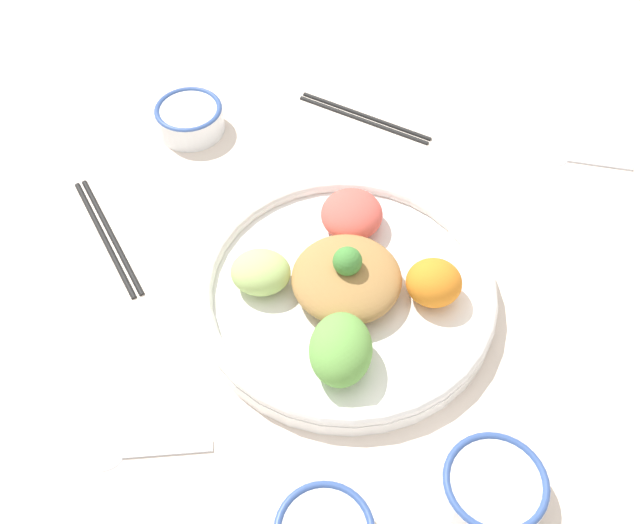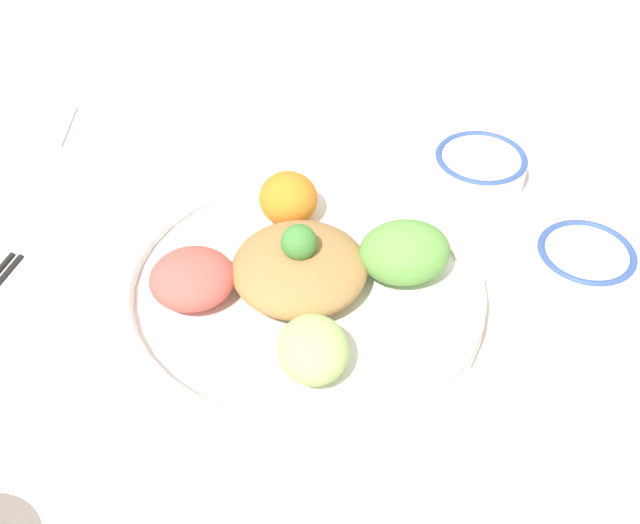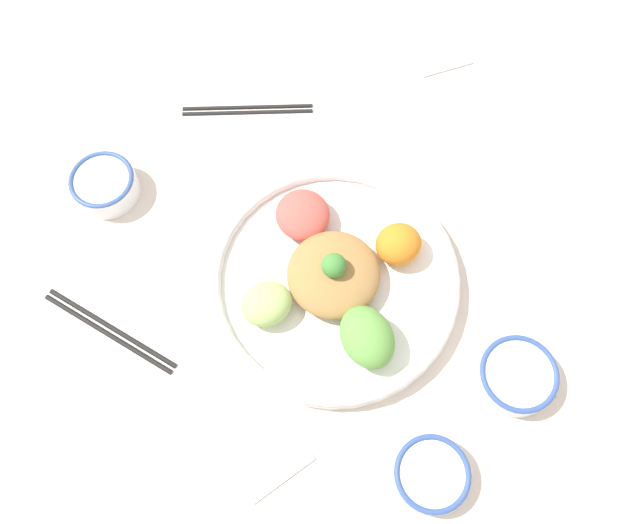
{
  "view_description": "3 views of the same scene",
  "coord_description": "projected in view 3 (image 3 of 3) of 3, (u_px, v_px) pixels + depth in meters",
  "views": [
    {
      "loc": [
        -0.29,
        -0.42,
        0.74
      ],
      "look_at": [
        0.01,
        0.02,
        0.05
      ],
      "focal_mm": 42.0,
      "sensor_mm": 36.0,
      "label": 1
    },
    {
      "loc": [
        -0.33,
        0.35,
        0.53
      ],
      "look_at": [
        0.01,
        -0.02,
        0.05
      ],
      "focal_mm": 42.0,
      "sensor_mm": 36.0,
      "label": 2
    },
    {
      "loc": [
        -0.25,
        -0.12,
        0.84
      ],
      "look_at": [
        0.02,
        0.01,
        0.09
      ],
      "focal_mm": 35.0,
      "sensor_mm": 36.0,
      "label": 3
    }
  ],
  "objects": [
    {
      "name": "serving_spoon_extra",
      "position": [
        258.0,
        496.0,
        0.79
      ],
      "size": [
        0.13,
        0.09,
        0.01
      ],
      "rotation": [
        0.0,
        0.0,
        5.76
      ],
      "color": "silver",
      "rests_on": "ground_plane"
    },
    {
      "name": "serving_spoon_main",
      "position": [
        427.0,
        73.0,
        1.03
      ],
      "size": [
        0.11,
        0.11,
        0.01
      ],
      "rotation": [
        0.0,
        0.0,
        5.47
      ],
      "color": "silver",
      "rests_on": "ground_plane"
    },
    {
      "name": "sauce_bowl_red",
      "position": [
        517.0,
        376.0,
        0.83
      ],
      "size": [
        0.1,
        0.1,
        0.04
      ],
      "color": "white",
      "rests_on": "ground_plane"
    },
    {
      "name": "salad_platter",
      "position": [
        334.0,
        279.0,
        0.87
      ],
      "size": [
        0.36,
        0.36,
        0.09
      ],
      "color": "white",
      "rests_on": "ground_plane"
    },
    {
      "name": "chopsticks_pair_far",
      "position": [
        109.0,
        330.0,
        0.87
      ],
      "size": [
        0.04,
        0.22,
        0.01
      ],
      "rotation": [
        0.0,
        0.0,
        4.62
      ],
      "color": "black",
      "rests_on": "ground_plane"
    },
    {
      "name": "ground_plane",
      "position": [
        319.0,
        299.0,
        0.89
      ],
      "size": [
        2.4,
        2.4,
        0.0
      ],
      "primitive_type": "plane",
      "color": "silver"
    },
    {
      "name": "rice_bowl_blue",
      "position": [
        104.0,
        184.0,
        0.93
      ],
      "size": [
        0.1,
        0.1,
        0.04
      ],
      "color": "white",
      "rests_on": "ground_plane"
    },
    {
      "name": "sauce_bowl_dark",
      "position": [
        431.0,
        474.0,
        0.78
      ],
      "size": [
        0.1,
        0.1,
        0.03
      ],
      "color": "white",
      "rests_on": "ground_plane"
    },
    {
      "name": "chopsticks_pair_near",
      "position": [
        247.0,
        109.0,
        1.0
      ],
      "size": [
        0.11,
        0.19,
        0.01
      ],
      "rotation": [
        0.0,
        0.0,
        5.17
      ],
      "color": "black",
      "rests_on": "ground_plane"
    }
  ]
}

